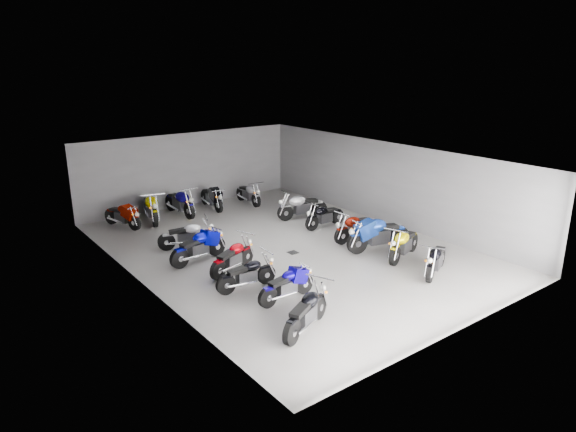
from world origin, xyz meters
The scene contains 23 objects.
ground centered at (0.00, 0.00, 0.00)m, with size 14.00×14.00×0.00m, color #9A9792.
wall_back centered at (0.00, 7.00, 1.60)m, with size 10.00×0.10×3.20m, color slate.
wall_left centered at (-5.00, 0.00, 1.60)m, with size 0.10×14.00×3.20m, color slate.
wall_right centered at (5.00, 0.00, 1.60)m, with size 0.10×14.00×3.20m, color slate.
ceiling centered at (0.00, 0.00, 3.22)m, with size 10.00×14.00×0.04m, color black.
drain_grate centered at (0.00, -0.50, 0.01)m, with size 0.32×0.32×0.01m, color black.
motorcycle_left_a centered at (-2.90, -4.78, 0.49)m, with size 1.92×0.94×0.90m.
motorcycle_left_b centered at (-2.29, -3.21, 0.45)m, with size 1.87×0.40×0.82m.
motorcycle_left_c centered at (-2.76, -1.96, 0.45)m, with size 1.87×0.40×0.82m.
motorcycle_left_d centered at (-2.44, -0.67, 0.47)m, with size 1.89×0.79×0.86m.
motorcycle_left_e centered at (-2.87, 0.70, 0.51)m, with size 2.10×0.53×0.93m.
motorcycle_left_f centered at (-2.62, 2.03, 0.47)m, with size 1.88×0.80×0.86m.
motorcycle_right_a centered at (2.32, -4.52, 0.48)m, with size 1.87×0.95×0.88m.
motorcycle_right_b centered at (2.55, -3.08, 0.51)m, with size 2.07×0.82×0.94m.
motorcycle_right_c centered at (2.42, -2.06, 0.58)m, with size 2.37×0.75×1.06m.
motorcycle_right_d centered at (2.55, -0.88, 0.49)m, with size 2.06×0.41×0.91m.
motorcycle_right_e centered at (2.64, 0.93, 0.46)m, with size 1.92×0.39×0.84m.
motorcycle_right_f centered at (2.64, 2.33, 0.52)m, with size 2.14×0.68×0.95m.
motorcycle_back_a centered at (-3.56, 5.62, 0.48)m, with size 0.76×1.94×0.88m.
motorcycle_back_b centered at (-2.37, 5.69, 0.57)m, with size 0.74×2.35×1.05m.
motorcycle_back_c centered at (-1.08, 5.78, 0.55)m, with size 0.47×2.30×1.01m.
motorcycle_back_d centered at (0.45, 5.83, 0.51)m, with size 0.48×2.13×0.94m.
motorcycle_back_e centered at (2.14, 5.52, 0.48)m, with size 0.42×1.99×0.87m.
Camera 1 is at (-9.89, -13.25, 6.24)m, focal length 32.00 mm.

